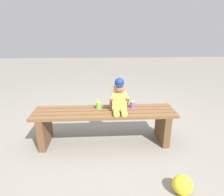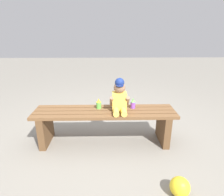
{
  "view_description": "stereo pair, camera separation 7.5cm",
  "coord_description": "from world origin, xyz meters",
  "px_view_note": "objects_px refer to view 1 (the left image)",
  "views": [
    {
      "loc": [
        -0.03,
        -2.11,
        1.35
      ],
      "look_at": [
        0.09,
        -0.05,
        0.61
      ],
      "focal_mm": 30.27,
      "sensor_mm": 36.0,
      "label": 1
    },
    {
      "loc": [
        0.05,
        -2.11,
        1.35
      ],
      "look_at": [
        0.09,
        -0.05,
        0.61
      ],
      "focal_mm": 30.27,
      "sensor_mm": 36.0,
      "label": 2
    }
  ],
  "objects_px": {
    "sippy_cup_left": "(98,104)",
    "sippy_cup_right": "(132,103)",
    "toy_ball": "(182,185)",
    "child_figure": "(119,97)",
    "park_bench": "(105,121)"
  },
  "relations": [
    {
      "from": "sippy_cup_left",
      "to": "sippy_cup_right",
      "type": "xyz_separation_m",
      "value": [
        0.43,
        0.0,
        0.0
      ]
    },
    {
      "from": "park_bench",
      "to": "toy_ball",
      "type": "relative_size",
      "value": 9.9
    },
    {
      "from": "toy_ball",
      "to": "sippy_cup_left",
      "type": "bearing_deg",
      "value": 128.15
    },
    {
      "from": "sippy_cup_right",
      "to": "toy_ball",
      "type": "relative_size",
      "value": 0.71
    },
    {
      "from": "child_figure",
      "to": "sippy_cup_left",
      "type": "relative_size",
      "value": 3.26
    },
    {
      "from": "child_figure",
      "to": "park_bench",
      "type": "bearing_deg",
      "value": 175.96
    },
    {
      "from": "sippy_cup_left",
      "to": "toy_ball",
      "type": "xyz_separation_m",
      "value": [
        0.73,
        -0.93,
        -0.41
      ]
    },
    {
      "from": "sippy_cup_left",
      "to": "toy_ball",
      "type": "distance_m",
      "value": 1.25
    },
    {
      "from": "child_figure",
      "to": "sippy_cup_right",
      "type": "height_order",
      "value": "child_figure"
    },
    {
      "from": "sippy_cup_right",
      "to": "toy_ball",
      "type": "bearing_deg",
      "value": -71.93
    },
    {
      "from": "sippy_cup_left",
      "to": "sippy_cup_right",
      "type": "height_order",
      "value": "same"
    },
    {
      "from": "sippy_cup_left",
      "to": "child_figure",
      "type": "bearing_deg",
      "value": -18.99
    },
    {
      "from": "child_figure",
      "to": "sippy_cup_left",
      "type": "xyz_separation_m",
      "value": [
        -0.25,
        0.09,
        -0.12
      ]
    },
    {
      "from": "toy_ball",
      "to": "child_figure",
      "type": "bearing_deg",
      "value": 119.56
    },
    {
      "from": "child_figure",
      "to": "sippy_cup_right",
      "type": "bearing_deg",
      "value": 26.43
    }
  ]
}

